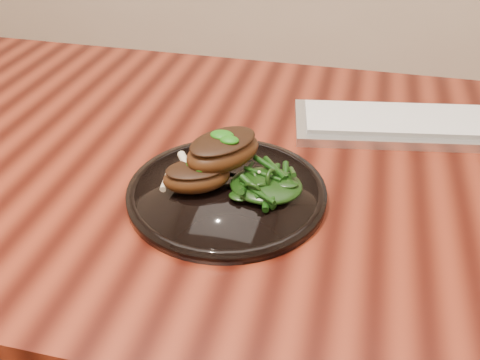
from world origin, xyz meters
name	(u,v)px	position (x,y,z in m)	size (l,w,h in m)	color
desk	(234,200)	(0.00, 0.00, 0.67)	(1.60, 0.80, 0.75)	black
plate	(227,192)	(0.02, -0.10, 0.76)	(0.28, 0.28, 0.02)	black
lamb_chop_front	(196,176)	(-0.02, -0.11, 0.79)	(0.11, 0.09, 0.04)	#3D1F0B
lamb_chop_back	(223,150)	(0.00, -0.08, 0.81)	(0.13, 0.14, 0.05)	#3D1F0B
herb_smear	(214,161)	(-0.02, -0.04, 0.77)	(0.08, 0.05, 0.01)	#0B4607
greens_heap	(266,181)	(0.07, -0.10, 0.78)	(0.10, 0.09, 0.04)	black
keyboard	(437,125)	(0.31, 0.17, 0.76)	(0.49, 0.22, 0.02)	silver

